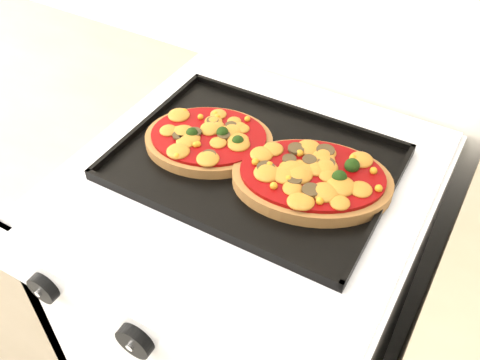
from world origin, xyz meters
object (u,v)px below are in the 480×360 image
Objects in this scene: baking_tray at (255,162)px; pizza_left at (209,138)px; pizza_right at (312,177)px; stove at (247,316)px.

baking_tray is 0.09m from pizza_left.
pizza_left is 0.87× the size of pizza_right.
baking_tray is at bearing 178.27° from pizza_right.
pizza_right reaches higher than stove.
baking_tray is (0.00, 0.02, 0.47)m from stove.
baking_tray is at bearing 0.36° from pizza_left.
stove is 4.02× the size of pizza_left.
baking_tray is at bearing 88.90° from stove.
pizza_right is at bearing -2.15° from baking_tray.
pizza_right reaches higher than pizza_left.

